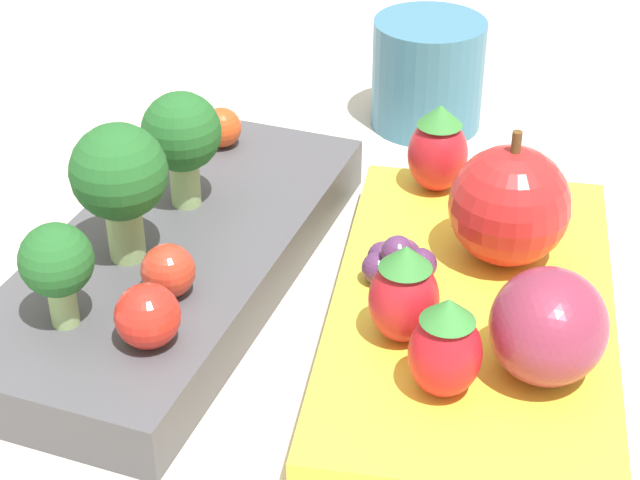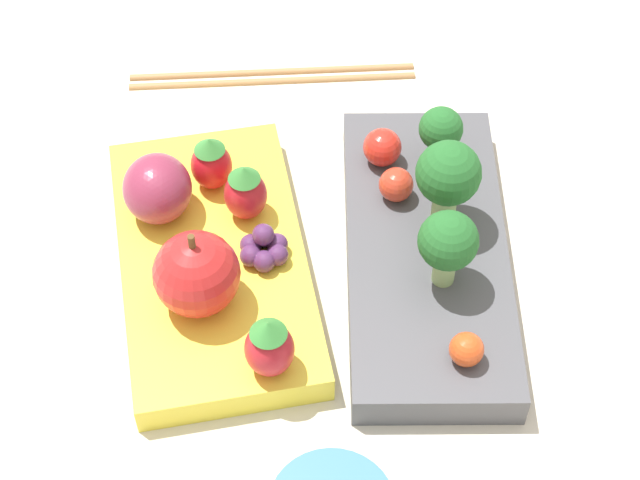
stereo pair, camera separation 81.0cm
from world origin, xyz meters
TOP-DOWN VIEW (x-y plane):
  - ground_plane at (0.00, 0.00)m, footprint 4.00×4.00m
  - bento_box_savoury at (0.00, 0.06)m, footprint 0.23×0.11m
  - bento_box_fruit at (0.00, -0.07)m, footprint 0.22×0.14m
  - broccoli_floret_0 at (-0.07, 0.08)m, footprint 0.03×0.03m
  - broccoli_floret_1 at (0.03, 0.07)m, footprint 0.04×0.04m
  - broccoli_floret_2 at (-0.02, 0.07)m, footprint 0.04×0.04m
  - cherry_tomato_0 at (0.09, 0.08)m, footprint 0.02×0.02m
  - cherry_tomato_1 at (-0.04, 0.05)m, footprint 0.02×0.02m
  - cherry_tomato_2 at (-0.07, 0.04)m, footprint 0.03×0.03m
  - apple at (0.04, -0.08)m, footprint 0.05×0.05m
  - strawberry_0 at (-0.06, -0.07)m, footprint 0.03×0.03m
  - strawberry_1 at (0.08, -0.04)m, footprint 0.03×0.03m
  - strawberry_2 at (-0.03, -0.05)m, footprint 0.03×0.03m
  - plum at (-0.04, -0.10)m, footprint 0.05×0.04m
  - grape_cluster at (0.00, -0.04)m, footprint 0.03×0.03m
  - chopsticks_pair at (-0.18, -0.03)m, footprint 0.02×0.21m

SIDE VIEW (x-z plane):
  - ground_plane at x=0.00m, z-range 0.00..0.00m
  - chopsticks_pair at x=-0.18m, z-range 0.00..0.01m
  - bento_box_fruit at x=0.00m, z-range 0.00..0.02m
  - bento_box_savoury at x=0.00m, z-range 0.00..0.02m
  - grape_cluster at x=0.00m, z-range 0.02..0.04m
  - cherry_tomato_0 at x=0.09m, z-range 0.02..0.04m
  - cherry_tomato_1 at x=-0.04m, z-range 0.02..0.05m
  - cherry_tomato_2 at x=-0.07m, z-range 0.02..0.05m
  - strawberry_0 at x=-0.06m, z-range 0.02..0.06m
  - strawberry_2 at x=-0.03m, z-range 0.02..0.06m
  - strawberry_1 at x=0.08m, z-range 0.02..0.06m
  - plum at x=-0.04m, z-range 0.02..0.06m
  - apple at x=0.04m, z-range 0.02..0.08m
  - broccoli_floret_0 at x=-0.07m, z-range 0.03..0.07m
  - broccoli_floret_1 at x=0.03m, z-range 0.03..0.09m
  - broccoli_floret_2 at x=-0.02m, z-range 0.03..0.09m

